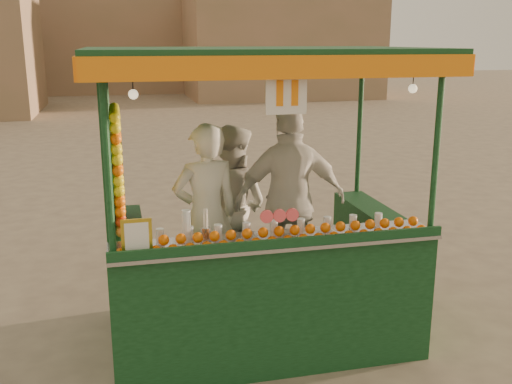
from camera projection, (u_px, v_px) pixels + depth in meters
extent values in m
plane|color=brown|center=(249.00, 341.00, 5.54)|extent=(90.00, 90.00, 0.00)
cube|color=#946E54|center=(279.00, 45.00, 29.08)|extent=(9.00, 6.00, 5.00)
cube|color=#946E54|center=(93.00, 26.00, 32.45)|extent=(14.00, 7.00, 7.00)
cube|color=black|center=(258.00, 318.00, 5.67)|extent=(2.72, 1.67, 0.31)
cylinder|color=black|center=(160.00, 326.00, 5.45)|extent=(0.38, 0.10, 0.38)
cylinder|color=black|center=(349.00, 305.00, 5.87)|extent=(0.38, 0.10, 0.38)
cube|color=black|center=(278.00, 291.00, 4.88)|extent=(2.72, 0.31, 0.84)
cube|color=black|center=(128.00, 269.00, 5.35)|extent=(0.31, 1.36, 0.84)
cube|color=black|center=(372.00, 248.00, 5.89)|extent=(0.31, 1.36, 0.84)
cube|color=#B2B2B7|center=(277.00, 241.00, 4.81)|extent=(2.72, 0.48, 0.03)
cylinder|color=black|center=(108.00, 166.00, 4.20)|extent=(0.05, 0.05, 1.46)
cylinder|color=black|center=(436.00, 151.00, 4.79)|extent=(0.05, 0.05, 1.46)
cylinder|color=black|center=(108.00, 134.00, 5.68)|extent=(0.05, 0.05, 1.46)
cylinder|color=black|center=(360.00, 125.00, 6.27)|extent=(0.05, 0.05, 1.46)
cube|color=black|center=(259.00, 53.00, 5.04)|extent=(2.92, 1.88, 0.08)
cube|color=orange|center=(290.00, 67.00, 4.18)|extent=(2.92, 0.04, 0.17)
cube|color=orange|center=(237.00, 59.00, 5.95)|extent=(2.92, 0.04, 0.17)
cube|color=orange|center=(83.00, 64.00, 4.73)|extent=(0.04, 1.88, 0.17)
cube|color=orange|center=(413.00, 61.00, 5.39)|extent=(0.04, 1.88, 0.17)
cylinder|color=#FC4C55|center=(280.00, 216.00, 4.61)|extent=(0.10, 0.03, 0.10)
cube|color=gold|center=(137.00, 238.00, 4.38)|extent=(0.23, 0.02, 0.29)
cube|color=white|center=(286.00, 93.00, 4.30)|extent=(0.31, 0.02, 0.31)
sphere|color=#FFE5B2|center=(133.00, 94.00, 4.19)|extent=(0.07, 0.07, 0.07)
sphere|color=#FFE5B2|center=(413.00, 89.00, 4.69)|extent=(0.07, 0.07, 0.07)
imported|color=white|center=(206.00, 216.00, 5.44)|extent=(0.69, 0.51, 1.73)
imported|color=beige|center=(232.00, 205.00, 5.96)|extent=(1.00, 1.01, 1.64)
imported|color=silver|center=(290.00, 201.00, 5.69)|extent=(1.11, 0.51, 1.87)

